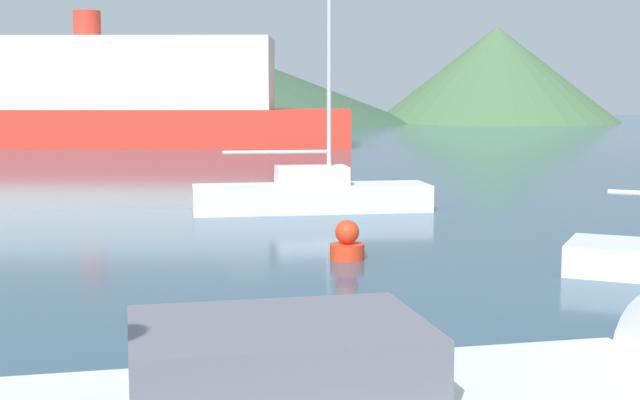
# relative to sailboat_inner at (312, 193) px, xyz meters

# --- Properties ---
(sailboat_inner) EXTENTS (6.42, 1.68, 8.19)m
(sailboat_inner) POSITION_rel_sailboat_inner_xyz_m (0.00, 0.00, 0.00)
(sailboat_inner) COLOR white
(sailboat_inner) RESTS_ON ground_plane
(ferry_distant) EXTENTS (32.24, 11.76, 8.07)m
(ferry_distant) POSITION_rel_sailboat_inner_xyz_m (-8.89, 31.84, 2.36)
(ferry_distant) COLOR red
(ferry_distant) RESTS_ON ground_plane
(buoy_marker) EXTENTS (0.67, 0.67, 0.77)m
(buoy_marker) POSITION_rel_sailboat_inner_xyz_m (-0.36, -7.09, -0.18)
(buoy_marker) COLOR red
(buoy_marker) RESTS_ON ground_plane
(hill_central) EXTENTS (48.38, 48.38, 9.19)m
(hill_central) POSITION_rel_sailboat_inner_xyz_m (-1.92, 75.79, 4.10)
(hill_central) COLOR #38563D
(hill_central) RESTS_ON ground_plane
(hill_east) EXTENTS (26.79, 26.79, 10.46)m
(hill_east) POSITION_rel_sailboat_inner_xyz_m (31.23, 71.39, 4.73)
(hill_east) COLOR #476B42
(hill_east) RESTS_ON ground_plane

